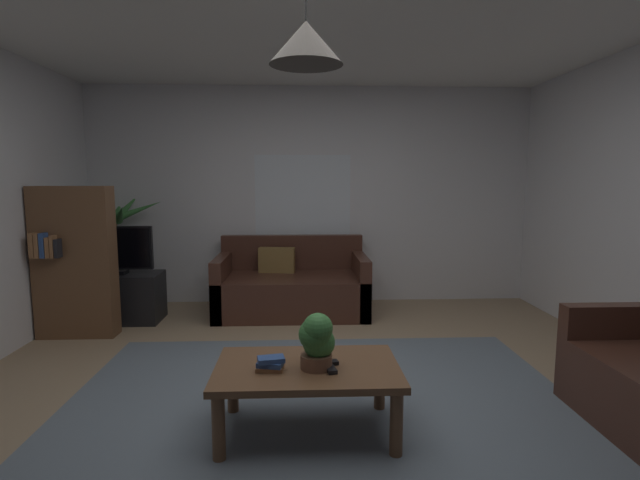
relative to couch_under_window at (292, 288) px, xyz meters
The scene contains 17 objects.
floor 2.25m from the couch_under_window, 84.11° to the right, with size 5.16×5.46×0.02m, color #9E8466.
rug 2.45m from the couch_under_window, 84.59° to the right, with size 3.35×3.00×0.01m, color slate.
wall_back 1.15m from the couch_under_window, 66.85° to the left, with size 5.28×0.06×2.53m, color silver.
window_pane 1.10m from the couch_under_window, 75.51° to the left, with size 1.12×0.01×1.02m, color white.
couch_under_window is the anchor object (origin of this frame).
coffee_table 2.51m from the couch_under_window, 87.00° to the right, with size 1.05×0.64×0.40m.
book_on_table_0 2.56m from the couch_under_window, 91.74° to the right, with size 0.15×0.11×0.02m, color #99663F.
book_on_table_1 2.57m from the couch_under_window, 91.68° to the right, with size 0.14×0.09×0.03m, color #2D4C8C.
book_on_table_2 2.58m from the couch_under_window, 91.56° to the right, with size 0.15×0.09×0.03m, color #2D4C8C.
remote_on_table_0 2.58m from the couch_under_window, 84.33° to the right, with size 0.05×0.16×0.02m, color black.
remote_on_table_1 2.52m from the couch_under_window, 84.70° to the right, with size 0.05×0.16×0.02m, color black.
potted_plant_on_table 2.57m from the couch_under_window, 85.82° to the right, with size 0.21×0.22×0.32m.
tv_stand 1.82m from the couch_under_window, behind, with size 0.90×0.44×0.50m, color black.
tv 1.88m from the couch_under_window, behind, with size 0.79×0.16×0.49m.
potted_palm_corner 2.04m from the couch_under_window, behind, with size 0.92×0.85×1.38m.
bookshelf_corner 2.15m from the couch_under_window, 160.31° to the right, with size 0.70×0.31×1.40m.
pendant_lamp 3.14m from the couch_under_window, 87.00° to the right, with size 0.39×0.39×0.48m.
Camera 1 is at (-0.14, -2.86, 1.45)m, focal length 26.49 mm.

